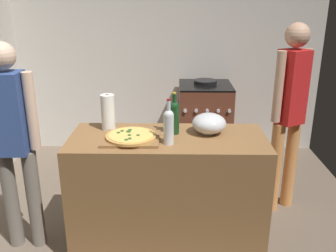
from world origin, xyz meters
name	(u,v)px	position (x,y,z in m)	size (l,w,h in m)	color
ground_plane	(151,198)	(0.00, 1.27, -0.01)	(3.96, 3.14, 0.02)	#6B5B4C
kitchen_wall_rear	(156,46)	(0.00, 2.59, 1.30)	(3.96, 0.10, 2.60)	beige
counter	(168,192)	(0.18, 0.57, 0.45)	(1.43, 0.61, 0.90)	olive
cutting_board	(131,139)	(-0.08, 0.51, 0.91)	(0.40, 0.32, 0.02)	olive
pizza	(131,136)	(-0.08, 0.51, 0.93)	(0.36, 0.36, 0.03)	tan
mixing_bowl	(209,123)	(0.48, 0.66, 0.98)	(0.25, 0.25, 0.15)	#B2B2B7
paper_towel_roll	(108,112)	(-0.28, 0.73, 1.04)	(0.10, 0.10, 0.28)	white
wine_bottle_dark	(174,116)	(0.22, 0.65, 1.04)	(0.08, 0.08, 0.31)	#143819
wine_bottle_clear	(169,125)	(0.19, 0.45, 1.04)	(0.07, 0.07, 0.32)	silver
stove	(204,122)	(0.58, 2.19, 0.46)	(0.59, 0.62, 0.96)	brown
person_in_stripes	(13,137)	(-0.94, 0.54, 0.91)	(0.38, 0.21, 1.59)	slate
person_in_red	(289,108)	(1.21, 1.13, 0.96)	(0.33, 0.27, 1.67)	#D88C4C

